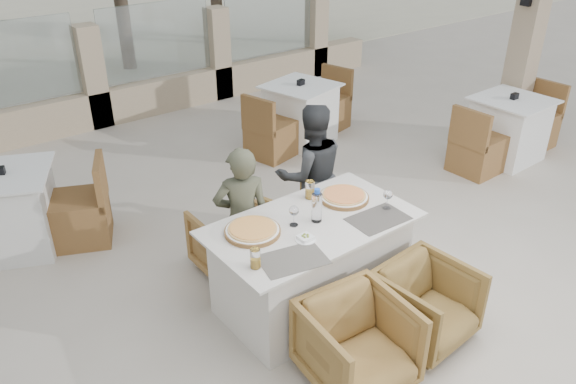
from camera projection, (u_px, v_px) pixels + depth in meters
ground at (319, 296)px, 4.67m from camera, size 80.00×80.00×0.00m
perimeter_wall_far at (91, 70)px, 7.62m from camera, size 10.00×0.34×1.60m
lantern_pillar at (521, 65)px, 7.13m from camera, size 0.34×0.34×2.00m
dining_table at (311, 264)px, 4.41m from camera, size 1.60×0.90×0.77m
placemat_near_left at (293, 260)px, 3.80m from camera, size 0.51×0.39×0.00m
placemat_near_right at (378, 219)px, 4.27m from camera, size 0.47×0.32×0.00m
pizza_left at (252, 230)px, 4.08m from camera, size 0.46×0.46×0.05m
pizza_right at (344, 196)px, 4.53m from camera, size 0.49×0.49×0.05m
water_bottle at (317, 205)px, 4.18m from camera, size 0.08×0.08×0.27m
wine_glass_centre at (294, 215)px, 4.15m from camera, size 0.09×0.09×0.18m
wine_glass_corner at (388, 198)px, 4.36m from camera, size 0.08×0.08×0.18m
beer_glass_left at (255, 258)px, 3.70m from camera, size 0.09×0.09×0.14m
beer_glass_right at (310, 190)px, 4.52m from camera, size 0.09×0.09×0.15m
olive_dish at (305, 237)px, 4.01m from camera, size 0.14×0.14×0.04m
armchair_far_left at (234, 241)px, 4.87m from camera, size 0.62×0.64×0.58m
armchair_far_right at (310, 221)px, 5.12m from camera, size 0.82×0.83×0.62m
armchair_near_left at (358, 344)px, 3.74m from camera, size 0.73×0.74×0.62m
armchair_near_right at (426, 304)px, 4.13m from camera, size 0.67×0.68×0.59m
diner_left at (242, 219)px, 4.53m from camera, size 0.54×0.46×1.26m
diner_right at (311, 175)px, 5.11m from camera, size 0.80×0.71×1.36m
bg_table_a at (10, 212)px, 5.12m from camera, size 1.83×1.42×0.77m
bg_table_b at (300, 113)px, 7.32m from camera, size 1.79×1.19×0.77m
bg_table_c at (508, 129)px, 6.85m from camera, size 1.66×0.85×0.77m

